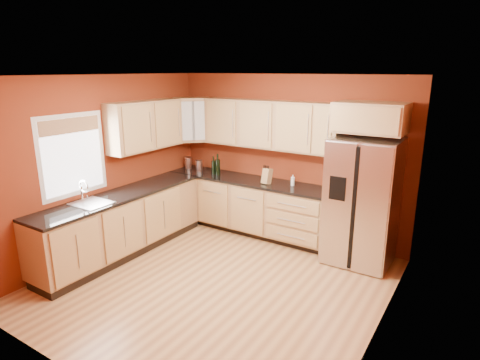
# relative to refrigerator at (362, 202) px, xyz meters

# --- Properties ---
(floor) EXTENTS (4.00, 4.00, 0.00)m
(floor) POSITION_rel_refrigerator_xyz_m (-1.35, -1.62, -0.89)
(floor) COLOR #A36B3F
(floor) RESTS_ON ground
(ceiling) EXTENTS (4.00, 4.00, 0.00)m
(ceiling) POSITION_rel_refrigerator_xyz_m (-1.35, -1.62, 1.71)
(ceiling) COLOR silver
(ceiling) RESTS_ON wall_back
(wall_back) EXTENTS (4.00, 0.04, 2.60)m
(wall_back) POSITION_rel_refrigerator_xyz_m (-1.35, 0.38, 0.41)
(wall_back) COLOR maroon
(wall_back) RESTS_ON floor
(wall_front) EXTENTS (4.00, 0.04, 2.60)m
(wall_front) POSITION_rel_refrigerator_xyz_m (-1.35, -3.62, 0.41)
(wall_front) COLOR maroon
(wall_front) RESTS_ON floor
(wall_left) EXTENTS (0.04, 4.00, 2.60)m
(wall_left) POSITION_rel_refrigerator_xyz_m (-3.35, -1.62, 0.41)
(wall_left) COLOR maroon
(wall_left) RESTS_ON floor
(wall_right) EXTENTS (0.04, 4.00, 2.60)m
(wall_right) POSITION_rel_refrigerator_xyz_m (0.65, -1.62, 0.41)
(wall_right) COLOR maroon
(wall_right) RESTS_ON floor
(base_cabinets_back) EXTENTS (2.90, 0.60, 0.88)m
(base_cabinets_back) POSITION_rel_refrigerator_xyz_m (-1.90, 0.07, -0.45)
(base_cabinets_back) COLOR #A0714E
(base_cabinets_back) RESTS_ON floor
(base_cabinets_left) EXTENTS (0.60, 2.80, 0.88)m
(base_cabinets_left) POSITION_rel_refrigerator_xyz_m (-3.05, -1.62, -0.45)
(base_cabinets_left) COLOR #A0714E
(base_cabinets_left) RESTS_ON floor
(countertop_back) EXTENTS (2.90, 0.62, 0.04)m
(countertop_back) POSITION_rel_refrigerator_xyz_m (-1.90, 0.06, 0.01)
(countertop_back) COLOR black
(countertop_back) RESTS_ON base_cabinets_back
(countertop_left) EXTENTS (0.62, 2.80, 0.04)m
(countertop_left) POSITION_rel_refrigerator_xyz_m (-3.04, -1.62, 0.01)
(countertop_left) COLOR black
(countertop_left) RESTS_ON base_cabinets_left
(upper_cabinets_back) EXTENTS (2.30, 0.33, 0.75)m
(upper_cabinets_back) POSITION_rel_refrigerator_xyz_m (-1.60, 0.21, 0.94)
(upper_cabinets_back) COLOR #A0714E
(upper_cabinets_back) RESTS_ON wall_back
(upper_cabinets_left) EXTENTS (0.33, 1.35, 0.75)m
(upper_cabinets_left) POSITION_rel_refrigerator_xyz_m (-3.19, -0.90, 0.94)
(upper_cabinets_left) COLOR #A0714E
(upper_cabinets_left) RESTS_ON wall_left
(corner_upper_cabinet) EXTENTS (0.67, 0.67, 0.75)m
(corner_upper_cabinet) POSITION_rel_refrigerator_xyz_m (-3.02, 0.04, 0.94)
(corner_upper_cabinet) COLOR #A0714E
(corner_upper_cabinet) RESTS_ON wall_back
(over_fridge_cabinet) EXTENTS (0.92, 0.60, 0.40)m
(over_fridge_cabinet) POSITION_rel_refrigerator_xyz_m (0.00, 0.07, 1.16)
(over_fridge_cabinet) COLOR #A0714E
(over_fridge_cabinet) RESTS_ON wall_back
(refrigerator) EXTENTS (0.90, 0.75, 1.78)m
(refrigerator) POSITION_rel_refrigerator_xyz_m (0.00, 0.00, 0.00)
(refrigerator) COLOR silver
(refrigerator) RESTS_ON floor
(window) EXTENTS (0.03, 0.90, 1.00)m
(window) POSITION_rel_refrigerator_xyz_m (-3.33, -2.12, 0.66)
(window) COLOR white
(window) RESTS_ON wall_left
(sink_faucet) EXTENTS (0.50, 0.42, 0.30)m
(sink_faucet) POSITION_rel_refrigerator_xyz_m (-3.04, -2.12, 0.18)
(sink_faucet) COLOR silver
(sink_faucet) RESTS_ON countertop_left
(canister_left) EXTENTS (0.13, 0.13, 0.21)m
(canister_left) POSITION_rel_refrigerator_xyz_m (-3.20, 0.11, 0.13)
(canister_left) COLOR silver
(canister_left) RESTS_ON countertop_back
(canister_right) EXTENTS (0.14, 0.14, 0.20)m
(canister_right) POSITION_rel_refrigerator_xyz_m (-2.91, 0.07, 0.13)
(canister_right) COLOR silver
(canister_right) RESTS_ON countertop_back
(wine_bottle_a) EXTENTS (0.09, 0.09, 0.37)m
(wine_bottle_a) POSITION_rel_refrigerator_xyz_m (-2.48, 0.03, 0.21)
(wine_bottle_a) COLOR black
(wine_bottle_a) RESTS_ON countertop_back
(wine_bottle_b) EXTENTS (0.07, 0.07, 0.32)m
(wine_bottle_b) POSITION_rel_refrigerator_xyz_m (-2.58, 0.04, 0.19)
(wine_bottle_b) COLOR black
(wine_bottle_b) RESTS_ON countertop_back
(knife_block) EXTENTS (0.14, 0.13, 0.24)m
(knife_block) POSITION_rel_refrigerator_xyz_m (-1.51, 0.00, 0.15)
(knife_block) COLOR tan
(knife_block) RESTS_ON countertop_back
(soap_dispenser) EXTENTS (0.07, 0.07, 0.17)m
(soap_dispenser) POSITION_rel_refrigerator_xyz_m (-1.12, 0.12, 0.11)
(soap_dispenser) COLOR white
(soap_dispenser) RESTS_ON countertop_back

